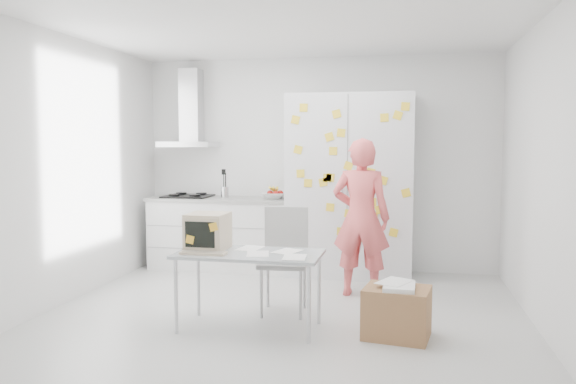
% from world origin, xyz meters
% --- Properties ---
extents(floor, '(4.50, 4.00, 0.02)m').
position_xyz_m(floor, '(0.00, 0.00, -0.01)').
color(floor, silver).
rests_on(floor, ground).
extents(walls, '(4.52, 4.01, 2.70)m').
position_xyz_m(walls, '(0.00, 0.72, 1.35)').
color(walls, white).
rests_on(walls, ground).
extents(ceiling, '(4.50, 4.00, 0.02)m').
position_xyz_m(ceiling, '(0.00, 0.00, 2.70)').
color(ceiling, white).
rests_on(ceiling, walls).
extents(counter_run, '(1.84, 0.63, 1.28)m').
position_xyz_m(counter_run, '(-1.20, 1.70, 0.47)').
color(counter_run, white).
rests_on(counter_run, ground).
extents(range_hood, '(0.70, 0.48, 1.01)m').
position_xyz_m(range_hood, '(-1.65, 1.84, 1.96)').
color(range_hood, silver).
rests_on(range_hood, walls).
extents(tall_cabinet, '(1.50, 0.68, 2.20)m').
position_xyz_m(tall_cabinet, '(0.45, 1.67, 1.10)').
color(tall_cabinet, silver).
rests_on(tall_cabinet, ground).
extents(person, '(0.64, 0.46, 1.67)m').
position_xyz_m(person, '(0.66, 0.75, 0.83)').
color(person, '#FA6161').
rests_on(person, ground).
extents(desk, '(1.26, 0.64, 1.00)m').
position_xyz_m(desk, '(-0.47, -0.47, 0.76)').
color(desk, '#ABB2B6').
rests_on(desk, ground).
extents(chair, '(0.48, 0.48, 1.00)m').
position_xyz_m(chair, '(-0.02, 0.06, 0.56)').
color(chair, '#AAA9A7').
rests_on(chair, ground).
extents(cardboard_box, '(0.58, 0.50, 0.46)m').
position_xyz_m(cardboard_box, '(1.05, -0.48, 0.22)').
color(cardboard_box, '#9A6C43').
rests_on(cardboard_box, ground).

